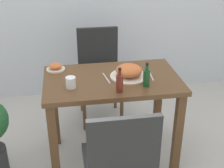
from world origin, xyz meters
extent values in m
plane|color=#B7B2A8|center=(0.00, 0.00, 0.00)|extent=(16.00, 16.00, 0.00)
cube|color=brown|center=(0.00, 0.00, 0.72)|extent=(1.03, 0.62, 0.04)
cube|color=brown|center=(-0.47, -0.26, 0.35)|extent=(0.06, 0.06, 0.71)
cube|color=brown|center=(0.47, -0.26, 0.35)|extent=(0.06, 0.06, 0.71)
cube|color=brown|center=(-0.47, 0.26, 0.35)|extent=(0.06, 0.06, 0.71)
cube|color=brown|center=(0.47, 0.26, 0.35)|extent=(0.06, 0.06, 0.71)
cube|color=black|center=(-0.06, -0.61, 0.44)|extent=(0.42, 0.42, 0.04)
cube|color=black|center=(-0.06, -0.80, 0.68)|extent=(0.40, 0.04, 0.44)
cube|color=black|center=(-0.02, 0.60, 0.44)|extent=(0.42, 0.42, 0.04)
cube|color=black|center=(-0.02, 0.80, 0.68)|extent=(0.40, 0.04, 0.44)
cylinder|color=brown|center=(-0.20, 0.42, 0.21)|extent=(0.03, 0.03, 0.42)
cylinder|color=brown|center=(0.16, 0.42, 0.21)|extent=(0.03, 0.03, 0.42)
cylinder|color=brown|center=(-0.20, 0.78, 0.21)|extent=(0.03, 0.03, 0.42)
cylinder|color=brown|center=(0.16, 0.78, 0.21)|extent=(0.03, 0.03, 0.42)
cylinder|color=beige|center=(0.13, 0.00, 0.75)|extent=(0.29, 0.29, 0.01)
ellipsoid|color=#CC6633|center=(0.13, 0.00, 0.80)|extent=(0.20, 0.20, 0.09)
cylinder|color=beige|center=(-0.42, 0.22, 0.75)|extent=(0.15, 0.15, 0.01)
ellipsoid|color=#CC6633|center=(-0.42, 0.22, 0.78)|extent=(0.10, 0.10, 0.04)
cylinder|color=white|center=(-0.31, -0.11, 0.78)|extent=(0.07, 0.07, 0.08)
cylinder|color=maroon|center=(0.02, -0.22, 0.80)|extent=(0.05, 0.05, 0.12)
cylinder|color=maroon|center=(0.02, -0.22, 0.88)|extent=(0.02, 0.02, 0.03)
sphere|color=black|center=(0.02, -0.22, 0.91)|extent=(0.02, 0.02, 0.02)
cylinder|color=#194C23|center=(0.22, -0.17, 0.80)|extent=(0.05, 0.05, 0.12)
cylinder|color=#194C23|center=(0.22, -0.17, 0.88)|extent=(0.02, 0.02, 0.03)
sphere|color=black|center=(0.22, -0.17, 0.91)|extent=(0.02, 0.02, 0.02)
cube|color=silver|center=(-0.04, 0.00, 0.74)|extent=(0.04, 0.19, 0.00)
cube|color=silver|center=(0.30, 0.00, 0.74)|extent=(0.02, 0.19, 0.00)
camera|label=1|loc=(-0.34, -2.10, 1.77)|focal=50.00mm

